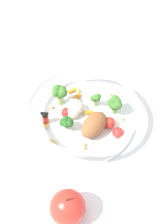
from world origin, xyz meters
The scene contains 3 objects.
ground_plane centered at (0.00, 0.00, 0.00)m, with size 2.40×2.40×0.00m, color white.
food_container centered at (0.00, 0.01, 0.03)m, with size 0.25×0.25×0.07m.
loose_apple centered at (0.03, 0.22, 0.03)m, with size 0.07×0.07×0.08m.
Camera 1 is at (0.01, 0.39, 0.51)m, focal length 43.56 mm.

